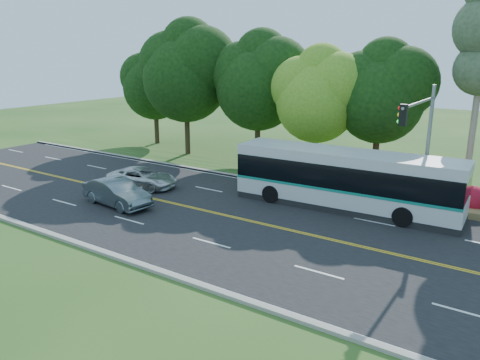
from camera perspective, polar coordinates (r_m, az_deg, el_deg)
The scene contains 12 objects.
ground at distance 24.68m, azimuth 2.33°, elevation -5.29°, with size 120.00×120.00×0.00m, color #224818.
road at distance 24.68m, azimuth 2.33°, elevation -5.27°, with size 60.00×14.00×0.02m, color black.
curb_north at distance 30.68m, azimuth 9.31°, elevation -1.17°, with size 60.00×0.30×0.15m, color gray.
curb_south at distance 19.41m, azimuth -8.97°, elevation -11.24°, with size 60.00×0.30×0.15m, color gray.
grass_verge at distance 32.32m, azimuth 10.68°, elevation -0.43°, with size 60.00×4.00×0.10m, color #224818.
lane_markings at distance 24.72m, azimuth 2.14°, elevation -5.20°, with size 57.60×13.82×0.00m.
tree_row at distance 36.24m, azimuth 5.57°, elevation 12.18°, with size 44.70×9.10×13.84m.
bougainvillea_hedge at distance 29.42m, azimuth 23.01°, elevation -1.64°, with size 9.50×2.25×1.50m.
traffic_signal at distance 26.06m, azimuth 21.24°, elevation 5.43°, with size 0.42×6.10×7.00m.
transit_bus at distance 27.13m, azimuth 12.66°, elevation -0.05°, with size 12.79×3.24×3.32m.
sedan at distance 28.12m, azimuth -14.80°, elevation -1.48°, with size 1.65×4.73×1.56m, color slate.
suv at distance 31.56m, azimuth -11.83°, elevation 0.29°, with size 2.15×4.67×1.30m, color silver.
Camera 1 is at (11.97, -19.75, 8.71)m, focal length 35.00 mm.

